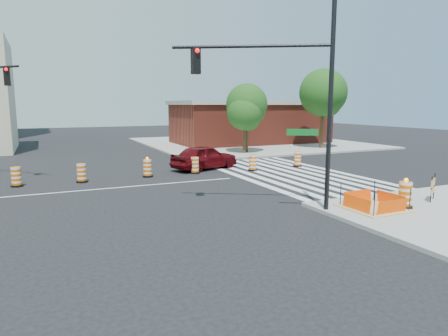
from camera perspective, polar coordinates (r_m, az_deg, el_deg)
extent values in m
plane|color=black|center=(21.01, -16.70, -2.86)|extent=(120.00, 120.00, 0.00)
cube|color=gray|center=(43.83, 3.76, 3.60)|extent=(22.00, 22.00, 0.15)
cube|color=silver|center=(23.33, 2.61, -1.32)|extent=(0.45, 13.50, 0.01)
cube|color=silver|center=(23.75, 4.55, -1.15)|extent=(0.45, 13.50, 0.01)
cube|color=silver|center=(24.19, 6.41, -0.99)|extent=(0.45, 13.50, 0.01)
cube|color=silver|center=(24.66, 8.20, -0.84)|extent=(0.45, 13.50, 0.01)
cube|color=silver|center=(25.16, 9.93, -0.69)|extent=(0.45, 13.50, 0.01)
cube|color=silver|center=(25.67, 11.59, -0.54)|extent=(0.45, 13.50, 0.01)
cube|color=silver|center=(26.21, 13.18, -0.41)|extent=(0.45, 13.50, 0.01)
cube|color=silver|center=(26.76, 14.71, -0.27)|extent=(0.45, 13.50, 0.01)
cube|color=silver|center=(21.01, -16.70, -2.85)|extent=(14.00, 0.12, 0.01)
cube|color=tan|center=(16.82, 20.59, -5.36)|extent=(2.20, 2.20, 0.05)
cube|color=#FF4B05|center=(16.17, 22.90, -5.16)|extent=(1.44, 0.02, 0.55)
cube|color=#FF4B05|center=(17.39, 18.54, -3.95)|extent=(1.44, 0.02, 0.55)
cube|color=#FF4B05|center=(16.15, 18.38, -4.91)|extent=(0.02, 1.44, 0.55)
cube|color=#FF4B05|center=(17.41, 22.74, -4.17)|extent=(0.02, 1.44, 0.55)
cylinder|color=black|center=(15.49, 20.67, -4.96)|extent=(0.04, 0.04, 0.90)
cylinder|color=black|center=(16.79, 25.03, -4.17)|extent=(0.04, 0.04, 0.90)
cylinder|color=black|center=(16.76, 16.32, -3.70)|extent=(0.04, 0.04, 0.90)
cylinder|color=black|center=(17.97, 20.68, -3.08)|extent=(0.04, 0.04, 0.90)
cube|color=maroon|center=(43.68, 3.79, 6.25)|extent=(16.00, 8.00, 4.20)
cube|color=gray|center=(43.64, 3.82, 9.27)|extent=(16.50, 8.50, 0.40)
imported|color=#50060B|center=(26.21, -2.79, 1.58)|extent=(5.05, 3.33, 1.60)
cylinder|color=black|center=(15.67, 14.94, 8.59)|extent=(0.18, 0.18, 8.00)
cylinder|color=black|center=(15.63, 3.87, 16.95)|extent=(5.24, 3.12, 0.12)
cube|color=black|center=(15.78, -4.06, 15.05)|extent=(0.32, 0.28, 1.00)
sphere|color=#FF0C0C|center=(15.65, -3.84, 16.39)|extent=(0.18, 0.18, 0.18)
cube|color=#0C591E|center=(15.57, 11.15, 5.04)|extent=(1.06, 0.64, 0.25)
cube|color=black|center=(24.11, -28.60, 11.43)|extent=(0.31, 0.27, 0.97)
sphere|color=#FF0C0C|center=(23.95, -28.69, 12.26)|extent=(0.17, 0.17, 0.17)
cylinder|color=black|center=(17.33, 24.35, -5.09)|extent=(0.62, 0.62, 0.10)
cylinder|color=#DE5E04|center=(17.22, 24.46, -3.42)|extent=(0.49, 0.49, 0.98)
sphere|color=#FF990C|center=(17.12, 24.58, -1.57)|extent=(0.16, 0.16, 0.16)
cube|color=#DE5E04|center=(19.08, 27.71, -1.86)|extent=(0.84, 0.52, 0.31)
cube|color=#DE5E04|center=(19.14, 27.63, -2.90)|extent=(0.84, 0.52, 0.24)
cylinder|color=black|center=(18.71, 27.49, -2.73)|extent=(0.04, 0.04, 1.11)
cylinder|color=black|center=(19.53, 27.82, -2.30)|extent=(0.04, 0.04, 1.11)
cylinder|color=#382314|center=(33.83, 2.90, 4.56)|extent=(0.28, 0.28, 3.14)
sphere|color=#144313|center=(33.74, 2.93, 7.88)|extent=(2.94, 2.94, 2.94)
sphere|color=#144313|center=(34.19, 3.38, 7.07)|extent=(2.16, 2.16, 2.16)
sphere|color=#144313|center=(33.43, 2.52, 7.37)|extent=(1.96, 1.96, 1.96)
cylinder|color=#382314|center=(34.45, 3.23, 5.16)|extent=(0.30, 0.30, 3.76)
sphere|color=#144313|center=(34.37, 3.26, 9.07)|extent=(3.53, 3.53, 3.53)
sphere|color=#144313|center=(34.85, 3.73, 8.10)|extent=(2.59, 2.59, 2.59)
sphere|color=#144313|center=(34.03, 2.84, 8.48)|extent=(2.35, 2.35, 2.35)
cylinder|color=#382314|center=(38.97, 13.81, 6.07)|extent=(0.34, 0.34, 4.73)
sphere|color=#144313|center=(38.94, 13.98, 10.41)|extent=(4.43, 4.43, 4.43)
sphere|color=#144313|center=(39.51, 14.26, 9.31)|extent=(3.25, 3.25, 3.25)
sphere|color=#144313|center=(38.50, 13.65, 9.78)|extent=(2.95, 2.95, 2.95)
cylinder|color=black|center=(23.26, -27.47, -2.26)|extent=(0.60, 0.60, 0.10)
cylinder|color=#DE5E04|center=(23.18, -27.56, -1.04)|extent=(0.48, 0.48, 0.95)
cylinder|color=black|center=(23.12, -19.62, -1.82)|extent=(0.60, 0.60, 0.10)
cylinder|color=#DE5E04|center=(23.04, -19.69, -0.60)|extent=(0.48, 0.48, 0.95)
cylinder|color=black|center=(23.83, -10.83, -1.14)|extent=(0.60, 0.60, 0.10)
cylinder|color=#DE5E04|center=(23.75, -10.87, 0.05)|extent=(0.48, 0.48, 0.95)
sphere|color=#FF990C|center=(23.67, -10.91, 1.36)|extent=(0.16, 0.16, 0.16)
cylinder|color=black|center=(24.68, -4.17, -0.66)|extent=(0.60, 0.60, 0.10)
cylinder|color=#DE5E04|center=(24.61, -4.19, 0.49)|extent=(0.48, 0.48, 0.95)
cylinder|color=black|center=(25.70, 4.12, -0.27)|extent=(0.60, 0.60, 0.10)
cylinder|color=#DE5E04|center=(25.63, 4.13, 0.83)|extent=(0.48, 0.48, 0.95)
cylinder|color=black|center=(27.82, 10.45, 0.31)|extent=(0.60, 0.60, 0.10)
cylinder|color=#DE5E04|center=(27.75, 10.48, 1.33)|extent=(0.48, 0.48, 0.95)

